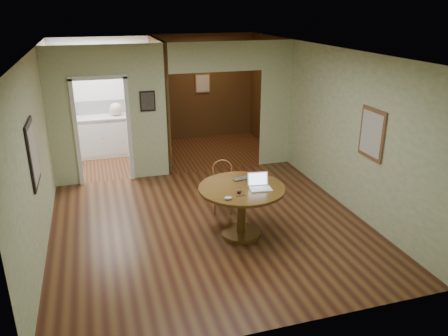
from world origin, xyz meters
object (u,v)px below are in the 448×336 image
object	(u,v)px
chair	(222,183)
closed_laptop	(243,179)
dining_table	(242,200)
open_laptop	(259,184)

from	to	relation	value
chair	closed_laptop	bearing A→B (deg)	-63.85
dining_table	closed_laptop	world-z (taller)	closed_laptop
chair	closed_laptop	size ratio (longest dim) A/B	3.10
closed_laptop	chair	bearing A→B (deg)	90.33
dining_table	closed_laptop	xyz separation A→B (m)	(0.11, 0.25, 0.22)
dining_table	open_laptop	world-z (taller)	open_laptop
chair	open_laptop	size ratio (longest dim) A/B	2.66
chair	closed_laptop	world-z (taller)	chair
dining_table	open_laptop	size ratio (longest dim) A/B	3.82
chair	dining_table	bearing A→B (deg)	-73.65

